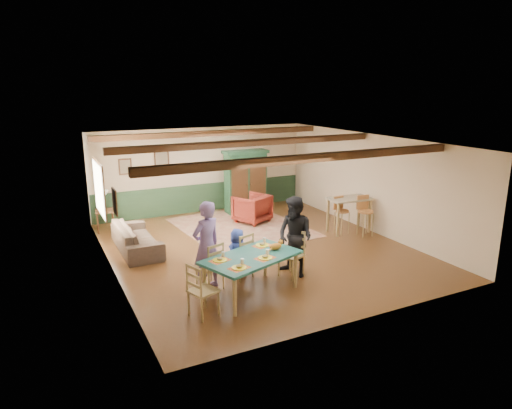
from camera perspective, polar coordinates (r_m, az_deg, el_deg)
name	(u,v)px	position (r m, az deg, el deg)	size (l,w,h in m)	color
floor	(258,249)	(11.49, 0.28, -5.53)	(8.00, 8.00, 0.00)	#472914
wall_back	(202,170)	(14.71, -6.75, 4.29)	(7.00, 0.02, 2.70)	beige
wall_left	(110,214)	(10.08, -17.79, -1.11)	(0.02, 8.00, 2.70)	beige
wall_right	(371,183)	(13.02, 14.20, 2.60)	(0.02, 8.00, 2.70)	beige
ceiling	(258,141)	(10.86, 0.30, 7.96)	(7.00, 8.00, 0.02)	silver
wainscot_back	(203,198)	(14.88, -6.62, 0.87)	(6.95, 0.03, 0.90)	#1F3A24
ceiling_beam_front	(312,158)	(8.90, 7.01, 5.79)	(6.95, 0.16, 0.16)	#321C0D
ceiling_beam_mid	(251,143)	(11.23, -0.63, 7.72)	(6.95, 0.16, 0.16)	#321C0D
ceiling_beam_back	(212,133)	(13.60, -5.46, 8.86)	(6.95, 0.16, 0.16)	#321C0D
window_left	(99,189)	(11.67, -19.05, 1.89)	(0.06, 1.60, 1.30)	white
picture_left_wall	(115,201)	(9.41, -17.22, 0.37)	(0.04, 0.42, 0.52)	gray
picture_back_a	(162,159)	(14.23, -11.71, 5.58)	(0.45, 0.04, 0.55)	gray
picture_back_b	(125,167)	(14.02, -16.04, 4.56)	(0.38, 0.04, 0.48)	gray
dining_table	(251,275)	(8.96, -0.57, -8.84)	(1.88, 1.05, 0.79)	#1B5851
dining_chair_far_left	(210,266)	(9.17, -5.81, -7.63)	(0.44, 0.46, 0.99)	#9A804D
dining_chair_far_right	(240,255)	(9.69, -1.99, -6.32)	(0.44, 0.46, 0.99)	#9A804D
dining_chair_end_left	(203,289)	(8.18, -6.62, -10.51)	(0.44, 0.46, 0.99)	#9A804D
dining_chair_end_right	(291,254)	(9.75, 4.46, -6.23)	(0.44, 0.46, 0.99)	#9A804D
person_man	(206,245)	(9.09, -6.21, -5.12)	(0.66, 0.43, 1.81)	#7D62A8
person_woman	(295,237)	(9.70, 4.90, -4.04)	(0.84, 0.65, 1.73)	black
person_child	(237,253)	(9.74, -2.34, -6.04)	(0.51, 0.33, 1.05)	#2A43AA
cat	(276,246)	(9.11, 2.46, -5.17)	(0.38, 0.15, 0.19)	orange
place_setting_near_left	(239,265)	(8.24, -2.12, -7.62)	(0.42, 0.31, 0.11)	yellow
place_setting_near_center	(265,256)	(8.69, 1.15, -6.41)	(0.42, 0.31, 0.11)	yellow
place_setting_far_left	(220,258)	(8.60, -4.54, -6.68)	(0.42, 0.31, 0.11)	yellow
place_setting_far_right	(262,243)	(9.35, 0.78, -4.87)	(0.42, 0.31, 0.11)	yellow
area_rug	(241,227)	(13.18, -1.86, -2.85)	(3.21, 3.82, 0.01)	#C5B28E
armoire	(246,182)	(14.55, -1.32, 2.88)	(1.42, 0.57, 2.00)	#153522
armchair	(252,208)	(13.57, -0.50, -0.50)	(0.90, 0.92, 0.84)	#4E120F
sofa	(136,238)	(11.66, -14.72, -4.06)	(2.21, 0.87, 0.65)	#372B22
end_table	(105,221)	(13.45, -18.32, -1.92)	(0.49, 0.49, 0.61)	#321C0D
table_lamp	(104,200)	(13.30, -18.52, 0.49)	(0.31, 0.31, 0.56)	tan
counter_table	(349,215)	(12.90, 11.52, -1.29)	(1.17, 0.68, 0.98)	beige
bar_stool_left	(342,215)	(12.72, 10.70, -1.36)	(0.36, 0.40, 1.03)	tan
bar_stool_right	(366,216)	(12.66, 13.53, -1.43)	(0.39, 0.43, 1.10)	tan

